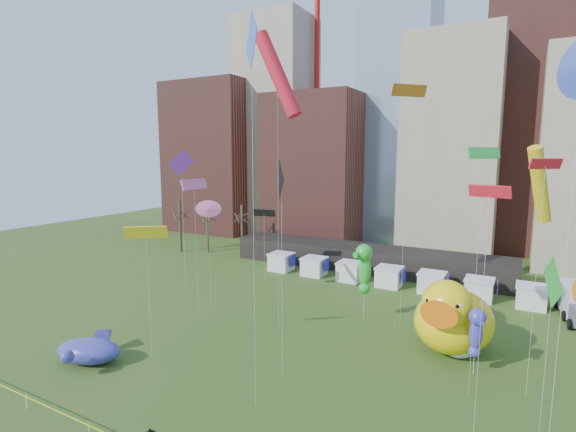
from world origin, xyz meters
The scene contains 23 objects.
skyline centered at (2.25, 61.06, 21.44)m, with size 101.00×23.00×68.00m.
pavilion centered at (-4.00, 42.00, 1.60)m, with size 38.00×6.00×3.20m, color black.
vendor_tents centered at (1.02, 36.00, 1.11)m, with size 33.24×2.80×2.40m.
bare_trees centered at (-30.17, 40.54, 4.01)m, with size 8.44×6.44×8.50m.
big_duck centered at (10.27, 21.02, 2.97)m, with size 6.92×8.75×6.46m.
small_duck centered at (10.85, 20.58, 1.60)m, with size 3.87×4.79×3.49m.
seahorse_green centered at (1.85, 24.09, 5.54)m, with size 2.11×2.35×7.53m.
seahorse_purple centered at (12.26, 18.09, 3.53)m, with size 1.58×1.78×5.06m.
whale_inflatable centered at (-13.88, 6.01, 1.01)m, with size 5.61×6.27×2.20m.
kite_0 centered at (-4.48, 18.76, 22.58)m, with size 4.47×1.68×26.31m.
kite_1 centered at (-13.45, 18.08, 12.93)m, with size 0.57×3.35×13.50m.
kite_2 centered at (-13.14, 30.26, 8.70)m, with size 2.91×0.86×9.18m.
kite_3 centered at (16.27, 11.78, 9.20)m, with size 0.81×2.62×10.66m.
kite_4 centered at (-10.34, 8.86, 10.00)m, with size 2.83×2.26×10.52m.
kite_6 centered at (5.41, 24.01, 21.12)m, with size 2.60×2.74×21.77m.
kite_7 centered at (-18.58, 21.96, 14.71)m, with size 1.63×2.32×16.35m.
kite_8 centered at (13.04, 10.72, 13.86)m, with size 2.14×0.85×14.34m.
kite_9 centered at (-14.03, 20.79, 10.22)m, with size 1.67×1.07×11.13m.
kite_10 centered at (0.26, 11.09, 14.22)m, with size 1.80×2.68×15.68m.
kite_11 centered at (12.29, 15.08, 15.82)m, with size 1.82×1.81×16.34m.
kite_12 centered at (15.84, 33.20, 12.98)m, with size 2.95×4.60×16.77m.
kite_13 centered at (0.44, 7.32, 21.92)m, with size 2.28×2.24×23.92m.
kite_16 centered at (15.66, 16.81, 15.18)m, with size 1.89×1.60×15.68m.
Camera 1 is at (14.65, -14.21, 16.01)m, focal length 27.00 mm.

